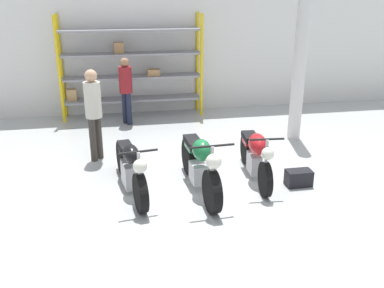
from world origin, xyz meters
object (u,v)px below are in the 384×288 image
person_browsing (93,107)px  person_near_rack (126,86)px  toolbox (299,178)px  shelving_rack (130,66)px  motorcycle_black (131,168)px  motorcycle_green (200,165)px  motorcycle_red (256,154)px

person_browsing → person_near_rack: bearing=-69.0°
toolbox → person_browsing: bearing=151.6°
shelving_rack → motorcycle_black: shelving_rack is taller
shelving_rack → toolbox: bearing=-61.9°
motorcycle_black → motorcycle_green: 1.16m
shelving_rack → person_near_rack: shelving_rack is taller
shelving_rack → motorcycle_black: size_ratio=1.72×
motorcycle_black → person_browsing: (-0.60, 1.55, 0.65)m
shelving_rack → motorcycle_green: size_ratio=1.69×
motorcycle_black → toolbox: bearing=75.2°
person_browsing → motorcycle_black: bearing=149.3°
person_browsing → person_near_rack: size_ratio=1.09×
motorcycle_red → person_near_rack: 4.31m
toolbox → motorcycle_black: bearing=173.6°
motorcycle_black → motorcycle_red: 2.21m
motorcycle_black → motorcycle_red: motorcycle_red is taller
person_near_rack → shelving_rack: bearing=-134.6°
shelving_rack → motorcycle_black: (-0.26, -4.55, -0.90)m
motorcycle_black → person_near_rack: bearing=170.0°
person_browsing → toolbox: size_ratio=4.10×
shelving_rack → motorcycle_red: size_ratio=1.83×
person_browsing → toolbox: (3.46, -1.87, -0.93)m
person_near_rack → toolbox: 5.05m
motorcycle_green → person_browsing: size_ratio=1.20×
motorcycle_black → toolbox: 2.89m
shelving_rack → toolbox: size_ratio=8.30×
motorcycle_red → person_browsing: bearing=-112.8°
motorcycle_red → person_near_rack: (-2.10, 3.73, 0.50)m
motorcycle_green → toolbox: 1.76m
person_browsing → motorcycle_red: bearing=-169.3°
motorcycle_red → person_near_rack: size_ratio=1.21×
motorcycle_red → toolbox: size_ratio=4.54×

